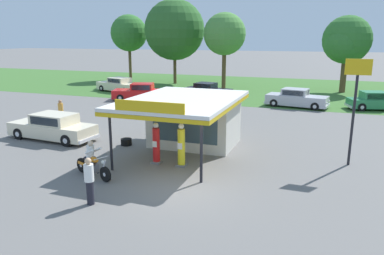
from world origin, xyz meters
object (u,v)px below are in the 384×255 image
Objects in this scene: featured_classic_sedan at (53,127)px; motorcycle_with_rider at (92,162)px; gas_pump_nearside at (156,145)px; spare_tire_stack at (126,142)px; roadside_pole_sign at (356,94)px; bystander_leaning_by_kiosk at (61,111)px; parked_car_back_row_far_left at (207,91)px; gas_pump_offside at (181,147)px; parked_car_back_row_centre at (296,99)px; parked_car_back_row_far_right at (377,102)px; parked_car_back_row_centre_right at (119,85)px; parked_car_back_row_centre_left at (141,93)px; bystander_admiring_sedan at (89,180)px.

motorcycle_with_rider is at bearing -36.98° from featured_classic_sedan.
gas_pump_nearside is at bearing -13.28° from featured_classic_sedan.
motorcycle_with_rider reaches higher than spare_tire_stack.
featured_classic_sedan is at bearing -176.15° from roadside_pole_sign.
parked_car_back_row_far_left is at bearing 67.69° from bystander_leaning_by_kiosk.
bystander_leaning_by_kiosk is at bearing 156.31° from spare_tire_stack.
parked_car_back_row_centre is (3.75, 17.09, -0.22)m from gas_pump_offside.
bystander_leaning_by_kiosk is (-20.86, -13.03, 0.22)m from parked_car_back_row_far_right.
bystander_leaning_by_kiosk is at bearing -147.99° from parked_car_back_row_far_right.
gas_pump_offside is at bearing -52.70° from parked_car_back_row_centre_right.
parked_car_back_row_centre is at bearing 5.59° from parked_car_back_row_centre_left.
motorcycle_with_rider is 25.34m from parked_car_back_row_centre_right.
parked_car_back_row_far_right is (13.14, 20.57, 0.01)m from motorcycle_with_rider.
parked_car_back_row_centre is 1.05× the size of parked_car_back_row_far_right.
motorcycle_with_rider reaches higher than parked_car_back_row_centre_right.
bystander_leaning_by_kiosk reaches higher than parked_car_back_row_centre_left.
roadside_pole_sign reaches higher than bystander_leaning_by_kiosk.
bystander_admiring_sedan is (-1.58, -4.78, -0.01)m from gas_pump_offside.
gas_pump_offside is at bearing 0.00° from gas_pump_nearside.
gas_pump_offside is 17.50m from parked_car_back_row_centre.
bystander_leaning_by_kiosk is at bearing -73.70° from parked_car_back_row_centre_right.
gas_pump_offside is 0.39× the size of parked_car_back_row_far_right.
parked_car_back_row_centre is (6.82, 19.57, 0.05)m from motorcycle_with_rider.
gas_pump_offside is at bearing 71.73° from bystander_admiring_sedan.
spare_tire_stack is at bearing 102.56° from motorcycle_with_rider.
roadside_pole_sign reaches higher than gas_pump_nearside.
motorcycle_with_rider is at bearing -85.16° from parked_car_back_row_far_left.
bystander_admiring_sedan reaches higher than parked_car_back_row_centre.
roadside_pole_sign is at bearing 27.25° from motorcycle_with_rider.
motorcycle_with_rider reaches higher than parked_car_back_row_centre_left.
spare_tire_stack is (-11.33, -0.70, -3.13)m from roadside_pole_sign.
parked_car_back_row_centre is 14.11m from parked_car_back_row_centre_left.
gas_pump_offside is at bearing -11.41° from featured_classic_sedan.
gas_pump_nearside is 1.17× the size of bystander_leaning_by_kiosk.
parked_car_back_row_centre_left is (-9.03, 15.72, -0.19)m from gas_pump_nearside.
bystander_leaning_by_kiosk is at bearing 122.31° from featured_classic_sedan.
spare_tire_stack is at bearing -65.50° from parked_car_back_row_centre_left.
parked_car_back_row_far_left is 10.19m from parked_car_back_row_centre_right.
featured_classic_sedan is 14.06m from parked_car_back_row_centre_left.
parked_car_back_row_centre_left is at bearing -173.35° from parked_car_back_row_far_right.
parked_car_back_row_centre_left is at bearing 96.52° from featured_classic_sedan.
parked_car_back_row_centre is at bearing 70.79° from motorcycle_with_rider.
featured_classic_sedan is at bearing -57.69° from bystander_leaning_by_kiosk.
featured_classic_sedan is 1.02× the size of parked_car_back_row_centre.
motorcycle_with_rider is 0.39× the size of parked_car_back_row_centre_right.
bystander_leaning_by_kiosk is at bearing -140.38° from parked_car_back_row_centre.
parked_car_back_row_far_right is at bearing 57.43° from motorcycle_with_rider.
gas_pump_nearside is at bearing -60.11° from parked_car_back_row_centre_left.
parked_car_back_row_centre_right is 3.42× the size of bystander_leaning_by_kiosk.
roadside_pole_sign reaches higher than motorcycle_with_rider.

